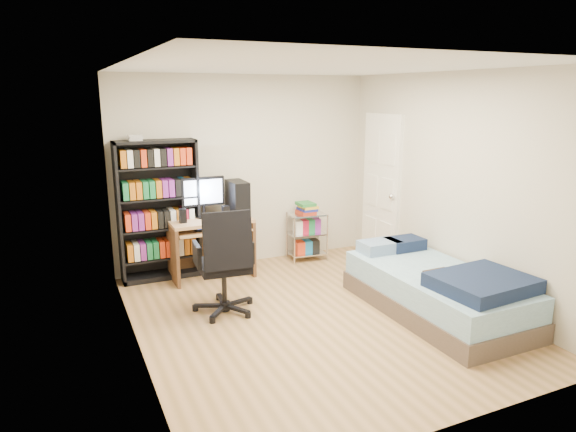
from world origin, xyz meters
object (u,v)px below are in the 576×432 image
computer_desk (217,223)px  bed (438,290)px  media_shelf (158,209)px  office_chair (225,280)px

computer_desk → bed: (1.73, -2.12, -0.42)m
media_shelf → office_chair: bearing=-73.5°
media_shelf → office_chair: media_shelf is taller
bed → office_chair: bearing=155.0°
media_shelf → bed: size_ratio=0.87×
media_shelf → bed: media_shelf is taller
office_chair → bed: (2.02, -0.94, -0.10)m
media_shelf → computer_desk: 0.73m
media_shelf → computer_desk: (0.68, -0.17, -0.21)m
media_shelf → bed: bearing=-43.5°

